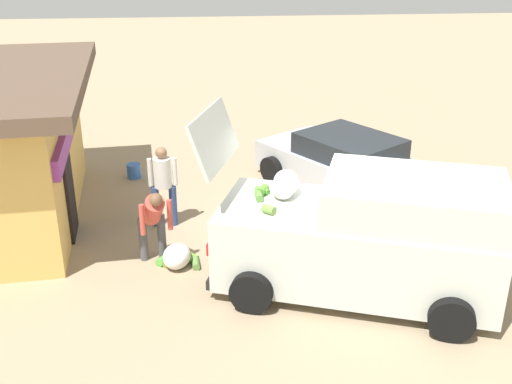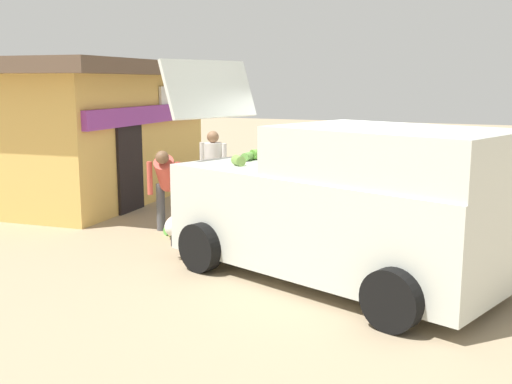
{
  "view_description": "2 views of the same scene",
  "coord_description": "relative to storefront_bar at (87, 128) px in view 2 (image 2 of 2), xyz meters",
  "views": [
    {
      "loc": [
        -10.34,
        1.97,
        5.63
      ],
      "look_at": [
        -0.02,
        1.07,
        1.07
      ],
      "focal_mm": 43.58,
      "sensor_mm": 36.0,
      "label": 1
    },
    {
      "loc": [
        -9.26,
        -2.69,
        2.58
      ],
      "look_at": [
        -0.36,
        1.34,
        0.8
      ],
      "focal_mm": 42.91,
      "sensor_mm": 36.0,
      "label": 2
    }
  ],
  "objects": [
    {
      "name": "parked_sedan",
      "position": [
        0.88,
        -7.46,
        -0.96
      ],
      "size": [
        4.58,
        3.98,
        1.27
      ],
      "color": "#B2B7BC",
      "rests_on": "ground_plane"
    },
    {
      "name": "storefront_bar",
      "position": [
        0.0,
        0.0,
        0.0
      ],
      "size": [
        6.52,
        4.72,
        2.99
      ],
      "color": "#E0B259",
      "rests_on": "ground_plane"
    },
    {
      "name": "unloaded_banana_pile",
      "position": [
        -2.18,
        -3.72,
        -1.38
      ],
      "size": [
        0.77,
        0.79,
        0.41
      ],
      "color": "silver",
      "rests_on": "ground_plane"
    },
    {
      "name": "paint_bucket",
      "position": [
        2.04,
        -2.58,
        -1.39
      ],
      "size": [
        0.33,
        0.33,
        0.34
      ],
      "primitive_type": "cylinder",
      "color": "blue",
      "rests_on": "ground_plane"
    },
    {
      "name": "vendor_standing",
      "position": [
        -0.54,
        -3.44,
        -0.61
      ],
      "size": [
        0.34,
        0.57,
        1.65
      ],
      "color": "navy",
      "rests_on": "ground_plane"
    },
    {
      "name": "ground_plane",
      "position": [
        -1.46,
        -6.25,
        -1.56
      ],
      "size": [
        60.0,
        60.0,
        0.0
      ],
      "primitive_type": "plane",
      "color": "#9E896B"
    },
    {
      "name": "delivery_van",
      "position": [
        -3.24,
        -6.79,
        -0.55
      ],
      "size": [
        3.29,
        5.04,
        2.89
      ],
      "color": "silver",
      "rests_on": "ground_plane"
    },
    {
      "name": "customer_bending",
      "position": [
        -2.01,
        -3.34,
        -0.68
      ],
      "size": [
        0.72,
        0.63,
        1.46
      ],
      "color": "#4C4C51",
      "rests_on": "ground_plane"
    }
  ]
}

